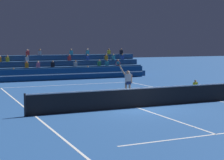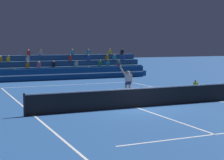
% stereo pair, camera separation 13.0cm
% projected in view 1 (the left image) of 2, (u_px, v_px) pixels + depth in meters
% --- Properties ---
extents(ground_plane, '(120.00, 120.00, 0.00)m').
position_uv_depth(ground_plane, '(137.00, 108.00, 20.05)').
color(ground_plane, '#285699').
extents(court_lines, '(11.10, 23.90, 0.01)m').
position_uv_depth(court_lines, '(137.00, 108.00, 20.05)').
color(court_lines, white).
rests_on(court_lines, ground).
extents(tennis_net, '(12.00, 0.10, 1.10)m').
position_uv_depth(tennis_net, '(137.00, 98.00, 19.99)').
color(tennis_net, black).
rests_on(tennis_net, ground).
extents(sponsor_banner_wall, '(18.00, 0.26, 1.10)m').
position_uv_depth(sponsor_banner_wall, '(56.00, 74.00, 34.56)').
color(sponsor_banner_wall, navy).
rests_on(sponsor_banner_wall, ground).
extents(bleacher_stand, '(19.73, 3.80, 2.83)m').
position_uv_depth(bleacher_stand, '(47.00, 69.00, 37.41)').
color(bleacher_stand, navy).
rests_on(bleacher_stand, ground).
extents(ball_kid_courtside, '(0.30, 0.36, 0.84)m').
position_uv_depth(ball_kid_courtside, '(195.00, 87.00, 26.51)').
color(ball_kid_courtside, black).
rests_on(ball_kid_courtside, ground).
extents(tennis_player, '(1.18, 0.37, 2.42)m').
position_uv_depth(tennis_player, '(128.00, 82.00, 23.60)').
color(tennis_player, tan).
rests_on(tennis_player, ground).
extents(tennis_ball, '(0.07, 0.07, 0.07)m').
position_uv_depth(tennis_ball, '(54.00, 95.00, 24.60)').
color(tennis_ball, '#C6DB33').
rests_on(tennis_ball, ground).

